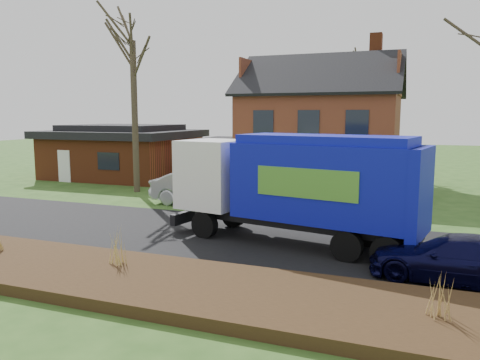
% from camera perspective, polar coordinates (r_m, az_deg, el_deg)
% --- Properties ---
extents(ground, '(120.00, 120.00, 0.00)m').
position_cam_1_polar(ground, '(17.56, -5.76, -6.55)').
color(ground, '#2A4D19').
rests_on(ground, ground).
extents(road, '(80.00, 7.00, 0.02)m').
position_cam_1_polar(road, '(17.56, -5.76, -6.52)').
color(road, black).
rests_on(road, ground).
extents(mulch_verge, '(80.00, 3.50, 0.30)m').
position_cam_1_polar(mulch_verge, '(13.20, -16.29, -11.09)').
color(mulch_verge, black).
rests_on(mulch_verge, ground).
extents(main_house, '(12.95, 8.95, 9.26)m').
position_cam_1_polar(main_house, '(29.75, 8.93, 7.16)').
color(main_house, beige).
rests_on(main_house, ground).
extents(ranch_house, '(9.80, 8.20, 3.70)m').
position_cam_1_polar(ranch_house, '(34.46, -14.05, 3.42)').
color(ranch_house, brown).
rests_on(ranch_house, ground).
extents(garbage_truck, '(9.00, 3.92, 3.74)m').
position_cam_1_polar(garbage_truck, '(15.80, 7.09, -0.23)').
color(garbage_truck, black).
rests_on(garbage_truck, ground).
extents(silver_sedan, '(5.13, 1.82, 1.69)m').
position_cam_1_polar(silver_sedan, '(22.93, -4.54, -0.97)').
color(silver_sedan, '#A5A9AD').
rests_on(silver_sedan, ground).
extents(navy_wagon, '(4.58, 2.29, 1.28)m').
position_cam_1_polar(navy_wagon, '(13.65, 24.86, -8.72)').
color(navy_wagon, black).
rests_on(navy_wagon, ground).
extents(tree_front_west, '(3.95, 3.95, 11.75)m').
position_cam_1_polar(tree_front_west, '(27.76, -13.06, 18.74)').
color(tree_front_west, '#443929').
rests_on(tree_front_west, ground).
extents(tree_back, '(3.24, 3.24, 10.26)m').
position_cam_1_polar(tree_back, '(37.36, 14.72, 14.09)').
color(tree_back, '#3D3524').
rests_on(tree_back, ground).
extents(grass_clump_mid, '(0.35, 0.29, 0.97)m').
position_cam_1_polar(grass_clump_mid, '(13.38, -14.66, -7.90)').
color(grass_clump_mid, tan).
rests_on(grass_clump_mid, mulch_verge).
extents(grass_clump_east, '(0.36, 0.30, 0.90)m').
position_cam_1_polar(grass_clump_east, '(10.50, 22.96, -12.94)').
color(grass_clump_east, '#AA874B').
rests_on(grass_clump_east, mulch_verge).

